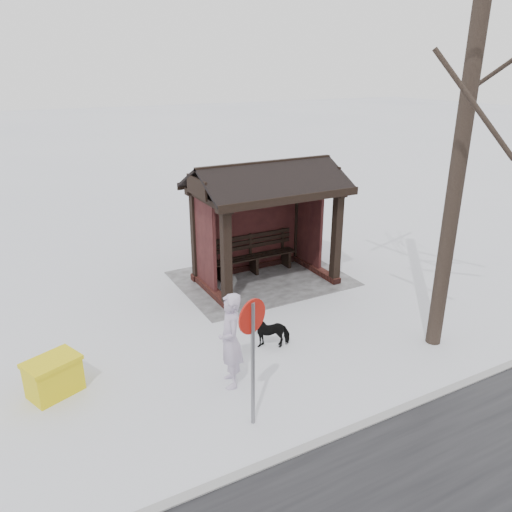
{
  "coord_description": "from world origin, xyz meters",
  "views": [
    {
      "loc": [
        5.77,
        10.2,
        5.19
      ],
      "look_at": [
        0.7,
        0.8,
        1.1
      ],
      "focal_mm": 35.0,
      "sensor_mm": 36.0,
      "label": 1
    }
  ],
  "objects_px": {
    "road_sign": "(252,335)",
    "bus_shelter": "(263,198)",
    "pedestrian": "(230,341)",
    "grit_bin": "(54,376)",
    "dog": "(270,330)"
  },
  "relations": [
    {
      "from": "road_sign",
      "to": "bus_shelter",
      "type": "bearing_deg",
      "value": -139.98
    },
    {
      "from": "bus_shelter",
      "to": "pedestrian",
      "type": "bearing_deg",
      "value": 54.21
    },
    {
      "from": "grit_bin",
      "to": "pedestrian",
      "type": "bearing_deg",
      "value": 135.15
    },
    {
      "from": "bus_shelter",
      "to": "grit_bin",
      "type": "bearing_deg",
      "value": 25.26
    },
    {
      "from": "grit_bin",
      "to": "road_sign",
      "type": "relative_size",
      "value": 0.48
    },
    {
      "from": "pedestrian",
      "to": "grit_bin",
      "type": "distance_m",
      "value": 3.01
    },
    {
      "from": "bus_shelter",
      "to": "dog",
      "type": "bearing_deg",
      "value": 63.7
    },
    {
      "from": "pedestrian",
      "to": "road_sign",
      "type": "distance_m",
      "value": 1.27
    },
    {
      "from": "pedestrian",
      "to": "road_sign",
      "type": "bearing_deg",
      "value": 6.94
    },
    {
      "from": "dog",
      "to": "road_sign",
      "type": "distance_m",
      "value": 2.64
    },
    {
      "from": "dog",
      "to": "road_sign",
      "type": "relative_size",
      "value": 0.36
    },
    {
      "from": "grit_bin",
      "to": "dog",
      "type": "bearing_deg",
      "value": 153.25
    },
    {
      "from": "pedestrian",
      "to": "grit_bin",
      "type": "xyz_separation_m",
      "value": [
        2.73,
        -1.16,
        -0.52
      ]
    },
    {
      "from": "bus_shelter",
      "to": "road_sign",
      "type": "bearing_deg",
      "value": 59.42
    },
    {
      "from": "pedestrian",
      "to": "grit_bin",
      "type": "bearing_deg",
      "value": -98.23
    }
  ]
}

